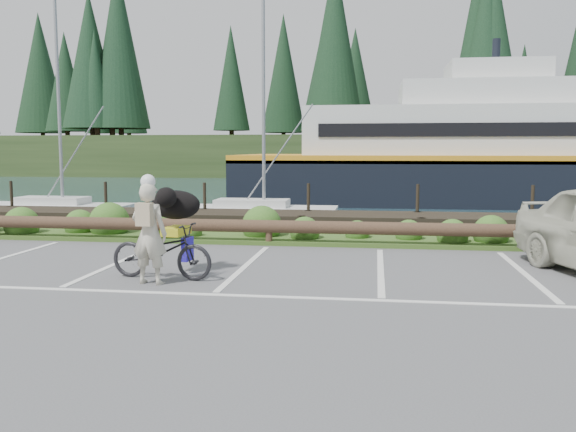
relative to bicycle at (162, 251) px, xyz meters
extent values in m
plane|color=#4D4D4F|center=(1.21, -0.64, -0.49)|extent=(72.00, 72.00, 0.00)
plane|color=#19333D|center=(1.21, 47.36, -1.69)|extent=(160.00, 160.00, 0.00)
cube|color=#3D5B21|center=(1.21, 4.66, -0.44)|extent=(34.00, 1.60, 0.10)
imported|color=black|center=(0.00, 0.00, 0.00)|extent=(1.94, 0.86, 0.98)
imported|color=beige|center=(-0.05, -0.43, 0.36)|extent=(0.67, 0.48, 1.71)
ellipsoid|color=black|center=(0.07, 0.60, 0.76)|extent=(0.56, 0.97, 0.53)
camera|label=1|loc=(3.69, -10.09, 1.77)|focal=38.00mm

